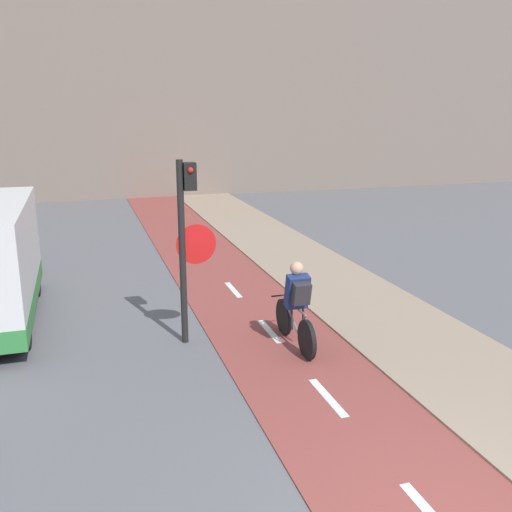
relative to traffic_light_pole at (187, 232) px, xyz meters
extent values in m
cube|color=white|center=(1.43, -2.53, -1.89)|extent=(0.12, 1.10, 0.00)
cube|color=white|center=(1.43, -0.03, -1.89)|extent=(0.12, 1.10, 0.00)
cube|color=white|center=(1.43, 2.47, -1.89)|extent=(0.12, 1.10, 0.00)
cube|color=slate|center=(1.43, 18.93, 3.47)|extent=(60.00, 5.00, 10.76)
cylinder|color=black|center=(-0.09, 0.00, -0.37)|extent=(0.11, 0.11, 3.08)
cube|color=black|center=(0.07, 0.00, 0.90)|extent=(0.20, 0.20, 0.44)
sphere|color=red|center=(0.07, -0.11, 1.01)|extent=(0.09, 0.09, 0.09)
cone|color=red|center=(0.15, 0.00, -0.22)|extent=(0.67, 0.01, 0.67)
cone|color=silver|center=(0.15, 0.00, -0.22)|extent=(0.60, 0.02, 0.60)
cylinder|color=black|center=(1.64, -1.24, -1.59)|extent=(0.07, 0.64, 0.64)
cylinder|color=black|center=(1.64, -0.16, -1.59)|extent=(0.07, 0.64, 0.64)
cylinder|color=slate|center=(1.64, -0.50, -1.43)|extent=(0.04, 0.68, 0.40)
cylinder|color=slate|center=(1.64, -0.99, -1.41)|extent=(0.04, 0.36, 0.42)
cylinder|color=slate|center=(1.64, -0.66, -1.23)|extent=(0.04, 0.99, 0.07)
cylinder|color=slate|center=(1.64, -1.03, -1.60)|extent=(0.04, 0.41, 0.05)
cylinder|color=black|center=(1.64, -0.16, -1.19)|extent=(0.46, 0.03, 0.03)
cube|color=navy|center=(1.64, -0.78, -0.93)|extent=(0.36, 0.31, 0.59)
sphere|color=tan|center=(1.64, -0.74, -0.55)|extent=(0.22, 0.22, 0.22)
cylinder|color=#232328|center=(1.54, -0.81, -1.36)|extent=(0.04, 0.07, 0.40)
cylinder|color=#232328|center=(1.74, -0.81, -1.36)|extent=(0.04, 0.07, 0.40)
cube|color=#28282D|center=(1.64, -0.96, -0.91)|extent=(0.28, 0.23, 0.39)
cylinder|color=black|center=(-2.67, 3.43, -1.56)|extent=(0.18, 0.70, 0.70)
cylinder|color=black|center=(-2.67, 0.54, -1.56)|extent=(0.18, 0.70, 0.70)
camera|label=1|loc=(-1.62, -8.99, 1.96)|focal=40.00mm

